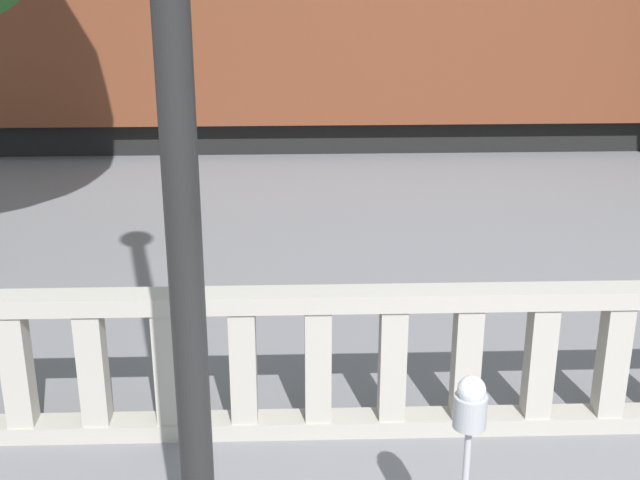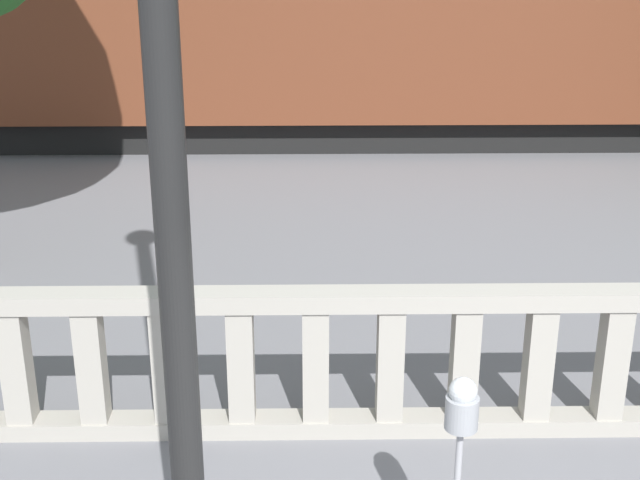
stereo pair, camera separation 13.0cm
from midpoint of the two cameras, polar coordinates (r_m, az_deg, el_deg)
The scene contains 3 objects.
balustrade at distance 7.00m, azimuth 8.81°, elevation -7.67°, with size 14.31×0.24×1.22m.
parking_meter at distance 5.19m, azimuth 8.84°, elevation -11.21°, with size 0.19×0.19×1.44m.
train_near at distance 15.84m, azimuth 8.23°, elevation 13.38°, with size 29.82×2.71×4.32m.
Camera 1 is at (-1.33, -3.08, 3.90)m, focal length 50.00 mm.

